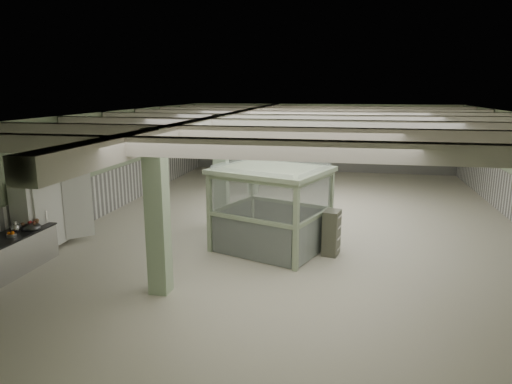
# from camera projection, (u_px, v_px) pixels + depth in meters

# --- Properties ---
(floor) EXTENTS (20.00, 20.00, 0.00)m
(floor) POSITION_uv_depth(u_px,v_px,m) (302.00, 222.00, 15.33)
(floor) COLOR silver
(floor) RESTS_ON ground
(ceiling) EXTENTS (14.00, 20.00, 0.02)m
(ceiling) POSITION_uv_depth(u_px,v_px,m) (304.00, 114.00, 14.54)
(ceiling) COLOR beige
(ceiling) RESTS_ON wall_back
(wall_back) EXTENTS (14.00, 0.02, 3.60)m
(wall_back) POSITION_uv_depth(u_px,v_px,m) (321.00, 138.00, 24.49)
(wall_back) COLOR #9DB18E
(wall_back) RESTS_ON floor
(wall_front) EXTENTS (14.00, 0.02, 3.60)m
(wall_front) POSITION_uv_depth(u_px,v_px,m) (219.00, 313.00, 5.37)
(wall_front) COLOR #9DB18E
(wall_front) RESTS_ON floor
(wall_left) EXTENTS (0.02, 20.00, 3.60)m
(wall_left) POSITION_uv_depth(u_px,v_px,m) (107.00, 163.00, 16.28)
(wall_left) COLOR #9DB18E
(wall_left) RESTS_ON floor
(wainscot_left) EXTENTS (0.05, 19.90, 1.50)m
(wainscot_left) POSITION_uv_depth(u_px,v_px,m) (110.00, 191.00, 16.51)
(wainscot_left) COLOR white
(wainscot_left) RESTS_ON floor
(wainscot_back) EXTENTS (13.90, 0.05, 1.50)m
(wainscot_back) POSITION_uv_depth(u_px,v_px,m) (321.00, 157.00, 24.70)
(wainscot_back) COLOR white
(wainscot_back) RESTS_ON floor
(girder) EXTENTS (0.45, 19.90, 0.40)m
(girder) POSITION_uv_depth(u_px,v_px,m) (229.00, 120.00, 15.07)
(girder) COLOR beige
(girder) RESTS_ON ceiling
(beam_a) EXTENTS (13.90, 0.35, 0.32)m
(beam_a) POSITION_uv_depth(u_px,v_px,m) (260.00, 149.00, 7.41)
(beam_a) COLOR beige
(beam_a) RESTS_ON ceiling
(beam_b) EXTENTS (13.90, 0.35, 0.32)m
(beam_b) POSITION_uv_depth(u_px,v_px,m) (282.00, 134.00, 9.80)
(beam_b) COLOR beige
(beam_b) RESTS_ON ceiling
(beam_c) EXTENTS (13.90, 0.35, 0.32)m
(beam_c) POSITION_uv_depth(u_px,v_px,m) (295.00, 126.00, 12.19)
(beam_c) COLOR beige
(beam_c) RESTS_ON ceiling
(beam_d) EXTENTS (13.90, 0.35, 0.32)m
(beam_d) POSITION_uv_depth(u_px,v_px,m) (304.00, 120.00, 14.58)
(beam_d) COLOR beige
(beam_d) RESTS_ON ceiling
(beam_e) EXTENTS (13.90, 0.35, 0.32)m
(beam_e) POSITION_uv_depth(u_px,v_px,m) (311.00, 115.00, 16.97)
(beam_e) COLOR beige
(beam_e) RESTS_ON ceiling
(beam_f) EXTENTS (13.90, 0.35, 0.32)m
(beam_f) POSITION_uv_depth(u_px,v_px,m) (316.00, 112.00, 19.36)
(beam_f) COLOR beige
(beam_f) RESTS_ON ceiling
(beam_g) EXTENTS (13.90, 0.35, 0.32)m
(beam_g) POSITION_uv_depth(u_px,v_px,m) (319.00, 109.00, 21.75)
(beam_g) COLOR beige
(beam_g) RESTS_ON ceiling
(column_a) EXTENTS (0.42, 0.42, 3.60)m
(column_a) POSITION_uv_depth(u_px,v_px,m) (157.00, 213.00, 9.68)
(column_a) COLOR #AEC9A2
(column_a) RESTS_ON floor
(column_b) EXTENTS (0.42, 0.42, 3.60)m
(column_b) POSITION_uv_depth(u_px,v_px,m) (221.00, 172.00, 14.46)
(column_b) COLOR #AEC9A2
(column_b) RESTS_ON floor
(column_c) EXTENTS (0.42, 0.42, 3.60)m
(column_c) POSITION_uv_depth(u_px,v_px,m) (253.00, 151.00, 19.24)
(column_c) COLOR #AEC9A2
(column_c) RESTS_ON floor
(column_d) EXTENTS (0.42, 0.42, 3.60)m
(column_d) POSITION_uv_depth(u_px,v_px,m) (269.00, 141.00, 23.06)
(column_d) COLOR #AEC9A2
(column_d) RESTS_ON floor
(pendant_front) EXTENTS (0.44, 0.44, 0.22)m
(pendant_front) POSITION_uv_depth(u_px,v_px,m) (305.00, 152.00, 9.78)
(pendant_front) COLOR #354433
(pendant_front) RESTS_ON ceiling
(pendant_mid) EXTENTS (0.44, 0.44, 0.22)m
(pendant_mid) POSITION_uv_depth(u_px,v_px,m) (321.00, 130.00, 15.04)
(pendant_mid) COLOR #354433
(pendant_mid) RESTS_ON ceiling
(pendant_back) EXTENTS (0.44, 0.44, 0.22)m
(pendant_back) POSITION_uv_depth(u_px,v_px,m) (328.00, 120.00, 19.82)
(pendant_back) COLOR #354433
(pendant_back) RESTS_ON ceiling
(pitcher_far) EXTENTS (0.27, 0.29, 0.31)m
(pitcher_far) POSITION_uv_depth(u_px,v_px,m) (15.00, 227.00, 11.19)
(pitcher_far) COLOR #B9B8BD
(pitcher_far) RESTS_ON prep_counter
(veg_colander) EXTENTS (0.53, 0.53, 0.23)m
(veg_colander) POSITION_uv_depth(u_px,v_px,m) (31.00, 225.00, 11.53)
(veg_colander) COLOR #3D3E42
(veg_colander) RESTS_ON prep_counter
(orange_bowl) EXTENTS (0.23, 0.23, 0.08)m
(orange_bowl) POSITION_uv_depth(u_px,v_px,m) (12.00, 236.00, 10.92)
(orange_bowl) COLOR #B2B2B7
(orange_bowl) RESTS_ON prep_counter
(walkin_cooler) EXTENTS (0.99, 2.15, 1.97)m
(walkin_cooler) POSITION_uv_depth(u_px,v_px,m) (48.00, 215.00, 12.57)
(walkin_cooler) COLOR white
(walkin_cooler) RESTS_ON floor
(guard_booth) EXTENTS (3.51, 3.25, 2.39)m
(guard_booth) POSITION_uv_depth(u_px,v_px,m) (271.00, 193.00, 12.45)
(guard_booth) COLOR #9AAD8A
(guard_booth) RESTS_ON floor
(filing_cabinet) EXTENTS (0.50, 0.63, 1.22)m
(filing_cabinet) POSITION_uv_depth(u_px,v_px,m) (331.00, 233.00, 12.22)
(filing_cabinet) COLOR #5B5C4C
(filing_cabinet) RESTS_ON floor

